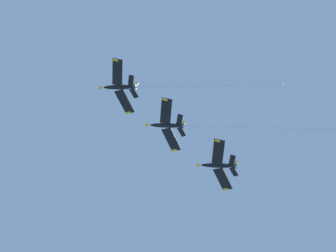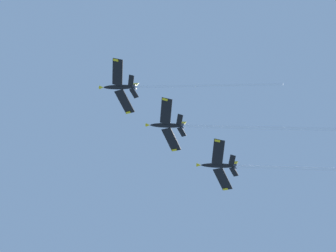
# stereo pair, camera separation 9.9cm
# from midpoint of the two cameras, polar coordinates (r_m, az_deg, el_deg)

# --- Properties ---
(jet_lead) EXTENTS (52.58, 29.40, 23.68)m
(jet_lead) POSITION_cam_midpoint_polar(r_m,az_deg,el_deg) (155.04, -2.66, 4.69)
(jet_lead) COLOR black
(jet_second) EXTENTS (53.84, 29.38, 23.28)m
(jet_second) POSITION_cam_midpoint_polar(r_m,az_deg,el_deg) (153.02, 5.08, -0.05)
(jet_second) COLOR black
(jet_third) EXTENTS (47.65, 27.90, 20.30)m
(jet_third) POSITION_cam_midpoint_polar(r_m,az_deg,el_deg) (156.32, 10.36, -4.77)
(jet_third) COLOR black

